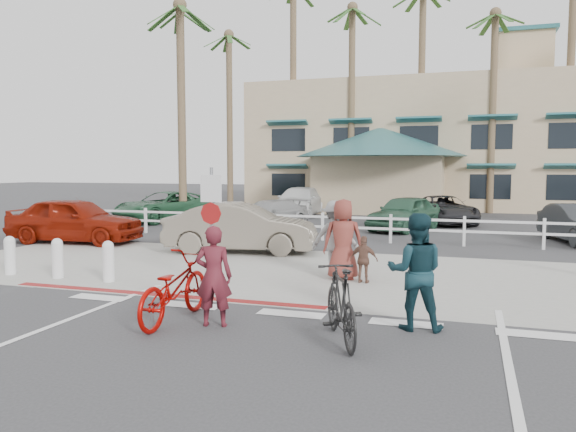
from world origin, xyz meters
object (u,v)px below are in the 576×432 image
(car_white_sedan, at_px, (241,228))
(sign_post, at_px, (212,221))
(bike_red, at_px, (174,288))
(car_red_compact, at_px, (75,220))
(bike_black, at_px, (341,304))

(car_white_sedan, bearing_deg, sign_post, -174.96)
(bike_red, xyz_separation_m, car_red_compact, (-8.23, 7.74, 0.22))
(car_red_compact, bearing_deg, bike_black, -130.46)
(bike_black, bearing_deg, sign_post, -64.07)
(sign_post, distance_m, car_red_compact, 9.24)
(bike_black, bearing_deg, car_white_sedan, -82.49)
(bike_black, bearing_deg, bike_red, -29.08)
(bike_black, bearing_deg, car_red_compact, -60.19)
(car_red_compact, bearing_deg, bike_red, -138.16)
(bike_red, distance_m, car_white_sedan, 7.71)
(car_white_sedan, relative_size, car_red_compact, 0.99)
(bike_red, distance_m, bike_black, 2.93)
(bike_black, relative_size, car_white_sedan, 0.42)
(bike_black, xyz_separation_m, car_red_compact, (-11.15, 7.96, 0.21))
(car_red_compact, bearing_deg, sign_post, -128.57)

